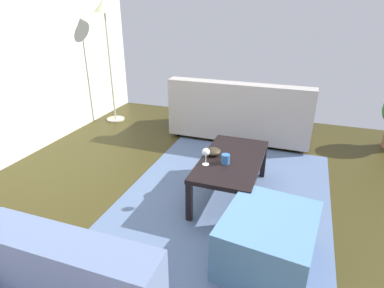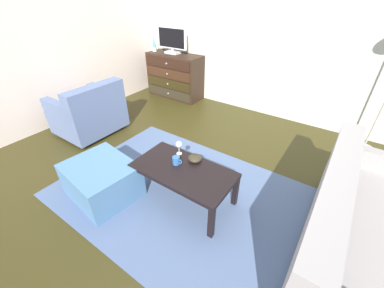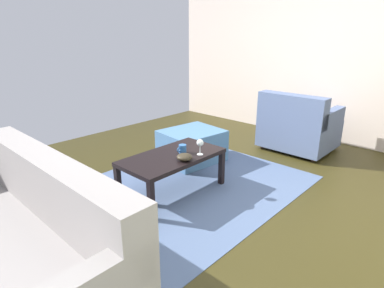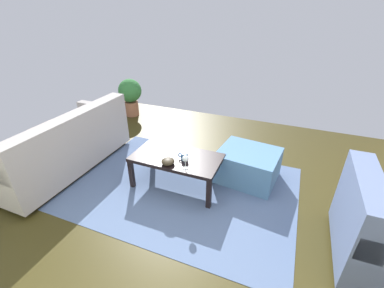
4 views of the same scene
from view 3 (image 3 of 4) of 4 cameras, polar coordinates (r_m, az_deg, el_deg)
ground_plane at (r=3.34m, az=3.06°, el=-8.46°), size 5.47×5.19×0.05m
wall_plain_left at (r=5.15m, az=22.19°, el=14.84°), size 0.12×5.19×2.51m
area_rug at (r=3.32m, az=-1.85°, el=-8.10°), size 2.60×1.90×0.01m
coffee_table at (r=3.13m, az=-3.53°, el=-2.80°), size 1.03×0.54×0.40m
wine_glass at (r=3.08m, az=1.46°, el=0.12°), size 0.07×0.07×0.16m
mug at (r=3.15m, az=-1.74°, el=-0.87°), size 0.11×0.08×0.08m
bowl_decorative at (r=2.97m, az=-1.35°, el=-2.35°), size 0.15×0.15×0.07m
couch_large at (r=2.29m, az=-29.16°, el=-15.23°), size 0.85×1.84×0.80m
armchair at (r=4.55m, az=18.39°, el=2.94°), size 0.80×0.89×0.80m
ottoman at (r=3.98m, az=-0.03°, el=-0.31°), size 0.77×0.68×0.39m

